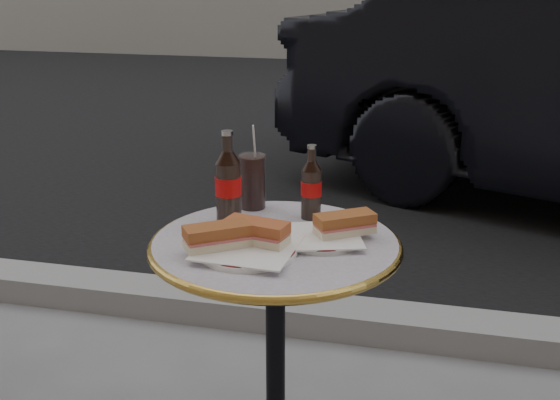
% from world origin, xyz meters
% --- Properties ---
extents(asphalt_road, '(40.00, 8.00, 0.00)m').
position_xyz_m(asphalt_road, '(0.00, 5.00, 0.00)').
color(asphalt_road, black).
rests_on(asphalt_road, ground).
extents(curb, '(40.00, 0.20, 0.12)m').
position_xyz_m(curb, '(0.00, 0.90, 0.05)').
color(curb, gray).
rests_on(curb, ground).
extents(bistro_table, '(0.62, 0.62, 0.73)m').
position_xyz_m(bistro_table, '(0.00, 0.00, 0.37)').
color(bistro_table, '#BAB2C4').
rests_on(bistro_table, ground).
extents(plate_left, '(0.28, 0.28, 0.01)m').
position_xyz_m(plate_left, '(-0.04, -0.10, 0.74)').
color(plate_left, white).
rests_on(plate_left, bistro_table).
extents(plate_right, '(0.22, 0.22, 0.01)m').
position_xyz_m(plate_right, '(0.11, 0.02, 0.74)').
color(plate_right, silver).
rests_on(plate_right, bistro_table).
extents(sandwich_left_a, '(0.17, 0.15, 0.05)m').
position_xyz_m(sandwich_left_a, '(-0.11, -0.11, 0.77)').
color(sandwich_left_a, '#994F26').
rests_on(sandwich_left_a, plate_left).
extents(sandwich_left_b, '(0.16, 0.10, 0.05)m').
position_xyz_m(sandwich_left_b, '(-0.03, -0.06, 0.77)').
color(sandwich_left_b, '#A7502A').
rests_on(sandwich_left_b, plate_left).
extents(sandwich_right, '(0.16, 0.14, 0.05)m').
position_xyz_m(sandwich_right, '(0.16, 0.05, 0.77)').
color(sandwich_right, '#965126').
rests_on(sandwich_right, plate_right).
extents(cola_bottle_left, '(0.08, 0.08, 0.25)m').
position_xyz_m(cola_bottle_left, '(-0.15, 0.09, 0.86)').
color(cola_bottle_left, black).
rests_on(cola_bottle_left, bistro_table).
extents(cola_bottle_right, '(0.06, 0.06, 0.20)m').
position_xyz_m(cola_bottle_right, '(0.05, 0.18, 0.83)').
color(cola_bottle_right, black).
rests_on(cola_bottle_right, bistro_table).
extents(cola_glass, '(0.08, 0.08, 0.15)m').
position_xyz_m(cola_glass, '(-0.12, 0.22, 0.81)').
color(cola_glass, black).
rests_on(cola_glass, bistro_table).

